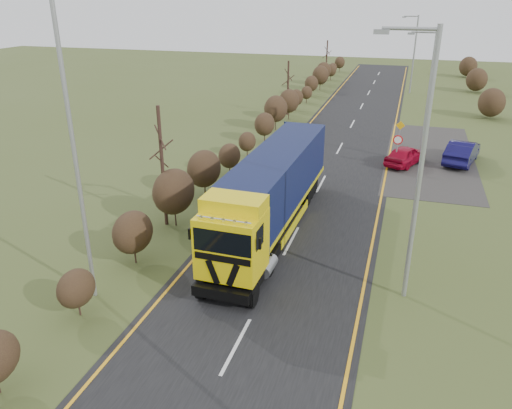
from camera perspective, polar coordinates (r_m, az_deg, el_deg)
The scene contains 14 objects.
ground at distance 20.36m, azimuth 1.45°, elevation -9.11°, with size 160.00×160.00×0.00m, color #424E21.
road at distance 29.11m, azimuth 6.75°, elevation 1.02°, with size 8.00×120.00×0.02m, color black.
layby at distance 38.26m, azimuth 19.24°, elevation 5.27°, with size 6.00×18.00×0.02m, color #322F2C.
lane_markings at distance 28.82m, azimuth 6.64°, elevation 0.84°, with size 7.52×116.00×0.01m.
hedgerow at distance 28.25m, azimuth -5.96°, elevation 3.85°, with size 2.24×102.04×6.05m.
lorry at distance 23.76m, azimuth 1.85°, elevation 1.78°, with size 2.75×14.15×3.93m.
car_red_hatchback at distance 35.53m, azimuth 16.71°, elevation 5.39°, with size 1.58×3.92×1.33m, color #A10822.
car_blue_sedan at distance 37.24m, azimuth 22.48°, elevation 5.58°, with size 1.65×4.74×1.56m, color #0E0B3E.
streetlight_near at distance 18.21m, azimuth 18.01°, elevation 4.91°, with size 2.11×0.20×9.95m.
streetlight_mid at distance 35.32m, azimuth 18.98°, elevation 11.94°, with size 1.86×0.18×8.71m.
streetlight_far at distance 62.20m, azimuth 17.55°, elevation 16.36°, with size 1.84×0.18×8.63m.
left_pole at distance 18.47m, azimuth -19.87°, elevation 4.30°, with size 0.16×0.16×10.66m, color gray.
speed_sign at distance 34.37m, azimuth 15.84°, elevation 6.52°, with size 0.63×0.10×2.28m.
warning_board at distance 40.48m, azimuth 16.12°, elevation 8.17°, with size 0.69×0.11×1.81m.
Camera 1 is at (4.54, -16.65, 10.81)m, focal length 35.00 mm.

